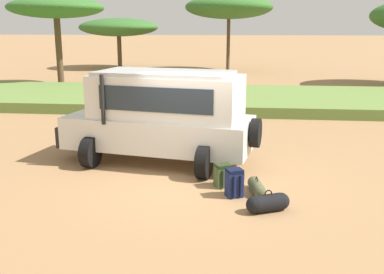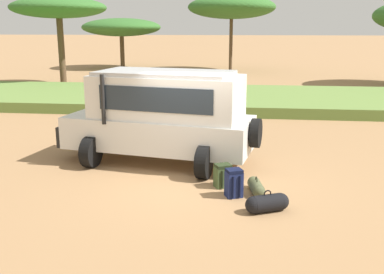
# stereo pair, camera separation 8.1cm
# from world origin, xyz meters

# --- Properties ---
(ground_plane) EXTENTS (320.00, 320.00, 0.00)m
(ground_plane) POSITION_xyz_m (0.00, 0.00, 0.00)
(ground_plane) COLOR #9E754C
(grass_bank) EXTENTS (120.00, 7.00, 0.44)m
(grass_bank) POSITION_xyz_m (0.00, 11.00, 0.22)
(grass_bank) COLOR olive
(grass_bank) RESTS_ON ground_plane
(safari_vehicle) EXTENTS (5.47, 3.30, 2.44)m
(safari_vehicle) POSITION_xyz_m (-0.85, 1.44, 1.29)
(safari_vehicle) COLOR silver
(safari_vehicle) RESTS_ON ground_plane
(backpack_beside_front_wheel) EXTENTS (0.42, 0.44, 0.62)m
(backpack_beside_front_wheel) POSITION_xyz_m (1.11, -0.89, 0.30)
(backpack_beside_front_wheel) COLOR navy
(backpack_beside_front_wheel) RESTS_ON ground_plane
(backpack_cluster_center) EXTENTS (0.44, 0.46, 0.54)m
(backpack_cluster_center) POSITION_xyz_m (0.84, -0.32, 0.26)
(backpack_cluster_center) COLOR #42562D
(backpack_cluster_center) RESTS_ON ground_plane
(duffel_bag_low_black_case) EXTENTS (0.38, 0.86, 0.38)m
(duffel_bag_low_black_case) POSITION_xyz_m (1.60, -0.63, 0.14)
(duffel_bag_low_black_case) COLOR #4C5133
(duffel_bag_low_black_case) RESTS_ON ground_plane
(duffel_bag_soft_canvas) EXTENTS (0.87, 0.59, 0.45)m
(duffel_bag_soft_canvas) POSITION_xyz_m (1.79, -1.62, 0.18)
(duffel_bag_soft_canvas) COLOR black
(duffel_bag_soft_canvas) RESTS_ON ground_plane
(acacia_tree_far_left) EXTENTS (5.53, 5.43, 5.18)m
(acacia_tree_far_left) POSITION_xyz_m (-9.57, 15.95, 4.53)
(acacia_tree_far_left) COLOR brown
(acacia_tree_far_left) RESTS_ON ground_plane
(acacia_tree_left_mid) EXTENTS (6.63, 6.14, 4.16)m
(acacia_tree_left_mid) POSITION_xyz_m (-9.15, 27.84, 3.40)
(acacia_tree_left_mid) COLOR brown
(acacia_tree_left_mid) RESTS_ON ground_plane
(acacia_tree_centre_back) EXTENTS (6.84, 6.68, 5.86)m
(acacia_tree_centre_back) POSITION_xyz_m (0.10, 26.44, 4.94)
(acacia_tree_centre_back) COLOR brown
(acacia_tree_centre_back) RESTS_ON ground_plane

